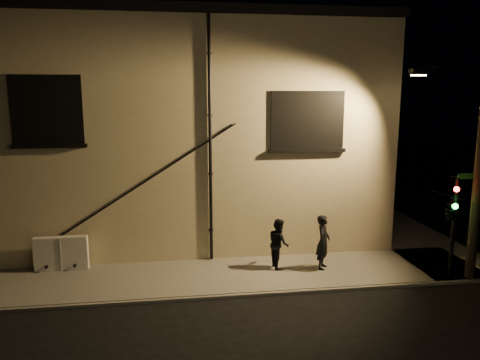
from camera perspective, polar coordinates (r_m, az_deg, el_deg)
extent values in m
plane|color=black|center=(14.46, 4.89, -13.68)|extent=(90.00, 90.00, 0.00)
cube|color=slate|center=(15.48, -7.55, -11.81)|extent=(20.00, 3.00, 0.12)
cube|color=slate|center=(23.67, 15.89, -4.19)|extent=(3.00, 16.00, 0.12)
cube|color=beige|center=(21.88, -8.14, 6.08)|extent=(16.00, 12.00, 8.50)
cube|color=black|center=(21.99, -8.46, 17.58)|extent=(16.20, 12.20, 0.30)
cube|color=black|center=(16.28, -22.47, 7.92)|extent=(2.20, 0.10, 2.20)
cube|color=black|center=(16.30, -22.45, 7.92)|extent=(1.98, 0.05, 1.98)
cube|color=black|center=(16.51, 8.23, 7.24)|extent=(2.60, 0.10, 2.00)
cube|color=black|center=(16.52, 8.22, 7.24)|extent=(2.38, 0.05, 1.78)
cylinder|color=black|center=(15.88, -3.66, 4.70)|extent=(0.11, 0.11, 8.30)
cylinder|color=black|center=(16.07, -11.45, -0.15)|extent=(5.96, 0.04, 3.75)
cylinder|color=black|center=(16.05, -11.03, 0.08)|extent=(5.96, 0.04, 3.75)
cube|color=silver|center=(16.80, -20.96, -8.34)|extent=(1.72, 0.29, 1.13)
imported|color=black|center=(15.96, 10.10, -7.45)|extent=(0.71, 0.80, 1.84)
imported|color=black|center=(15.91, 4.75, -7.68)|extent=(0.70, 0.87, 1.68)
cylinder|color=black|center=(16.33, 24.56, -5.32)|extent=(0.12, 0.12, 3.22)
imported|color=black|center=(15.95, 24.31, -3.13)|extent=(0.67, 1.97, 0.78)
sphere|color=#FF140C|center=(15.69, 24.90, -1.03)|extent=(0.17, 0.17, 0.17)
sphere|color=#14FF3F|center=(15.79, 24.75, -2.93)|extent=(0.17, 0.17, 0.17)
cube|color=#0C4C1E|center=(16.18, 26.05, 0.43)|extent=(0.70, 0.03, 0.18)
cylinder|color=black|center=(16.10, 27.15, 1.04)|extent=(0.30, 0.30, 7.18)
cylinder|color=black|center=(15.96, 24.54, 12.34)|extent=(1.82, 0.99, 0.10)
cube|color=black|center=(16.02, 20.97, 12.22)|extent=(0.55, 0.28, 0.18)
cube|color=#FFC672|center=(16.01, 20.95, 11.86)|extent=(0.42, 0.20, 0.04)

